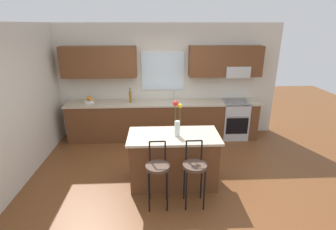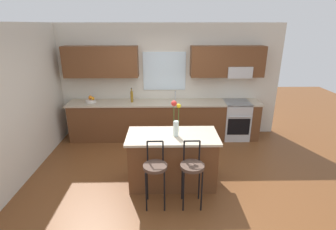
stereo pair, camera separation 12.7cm
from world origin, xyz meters
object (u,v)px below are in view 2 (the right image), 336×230
at_px(kitchen_island, 172,159).
at_px(bottle_olive_oil, 132,96).
at_px(bar_stool_middle, 192,169).
at_px(flower_vase, 176,120).
at_px(bar_stool_near, 155,169).
at_px(fruit_bowl_oranges, 91,100).
at_px(oven_range, 235,120).

relative_size(kitchen_island, bottle_olive_oil, 4.47).
distance_m(kitchen_island, bar_stool_middle, 0.68).
bearing_deg(bottle_olive_oil, flower_vase, -64.30).
bearing_deg(bar_stool_near, flower_vase, 59.62).
height_order(bar_stool_middle, fruit_bowl_oranges, fruit_bowl_oranges).
xyz_separation_m(bar_stool_near, flower_vase, (0.33, 0.56, 0.56)).
distance_m(bar_stool_middle, fruit_bowl_oranges, 3.32).
bearing_deg(bar_stool_middle, kitchen_island, 114.68).
height_order(bar_stool_middle, flower_vase, flower_vase).
bearing_deg(bar_stool_middle, fruit_bowl_oranges, 130.30).
relative_size(oven_range, bottle_olive_oil, 2.69).
bearing_deg(bar_stool_near, kitchen_island, 65.32).
height_order(oven_range, fruit_bowl_oranges, fruit_bowl_oranges).
xyz_separation_m(kitchen_island, bar_stool_middle, (0.28, -0.60, 0.17)).
xyz_separation_m(oven_range, fruit_bowl_oranges, (-3.47, 0.03, 0.51)).
bearing_deg(kitchen_island, bar_stool_near, -114.68).
height_order(kitchen_island, flower_vase, flower_vase).
height_order(flower_vase, bottle_olive_oil, flower_vase).
height_order(bar_stool_near, fruit_bowl_oranges, fruit_bowl_oranges).
bearing_deg(fruit_bowl_oranges, flower_vase, -45.74).
relative_size(fruit_bowl_oranges, bottle_olive_oil, 0.70).
bearing_deg(flower_vase, bottle_olive_oil, 115.70).
distance_m(oven_range, fruit_bowl_oranges, 3.51).
relative_size(oven_range, bar_stool_near, 0.88).
bearing_deg(fruit_bowl_oranges, kitchen_island, -45.89).
bearing_deg(oven_range, bar_stool_middle, -118.20).
distance_m(oven_range, bottle_olive_oil, 2.57).
relative_size(flower_vase, fruit_bowl_oranges, 2.54).
bearing_deg(flower_vase, oven_range, 51.12).
bearing_deg(fruit_bowl_oranges, bar_stool_middle, -49.70).
xyz_separation_m(oven_range, bottle_olive_oil, (-2.50, 0.02, 0.60)).
relative_size(bar_stool_near, fruit_bowl_oranges, 4.34).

